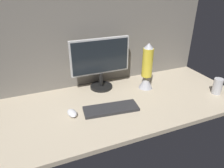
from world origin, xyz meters
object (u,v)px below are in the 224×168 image
at_px(keyboard, 111,109).
at_px(mouse, 72,113).
at_px(mug_steel, 217,86).
at_px(lava_lamp, 147,70).
at_px(monitor, 100,61).

height_order(keyboard, mouse, mouse).
xyz_separation_m(keyboard, mug_steel, (0.84, -0.09, 0.05)).
relative_size(keyboard, lava_lamp, 0.99).
bearing_deg(keyboard, mug_steel, 0.25).
relative_size(mouse, mug_steel, 0.77).
bearing_deg(mouse, lava_lamp, 4.99).
distance_m(monitor, keyboard, 0.41).
bearing_deg(keyboard, lava_lamp, 33.84).
bearing_deg(keyboard, mouse, 177.95).
bearing_deg(mouse, monitor, 35.64).
distance_m(keyboard, mug_steel, 0.85).
bearing_deg(mouse, mug_steel, -15.81).
relative_size(mug_steel, lava_lamp, 0.33).
distance_m(monitor, lava_lamp, 0.37).
relative_size(monitor, lava_lamp, 1.26).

